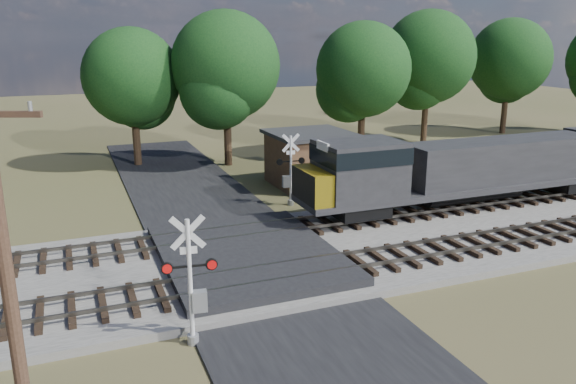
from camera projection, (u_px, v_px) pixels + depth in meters
name	position (u px, v px, depth m)	size (l,w,h in m)	color
ground	(251.00, 268.00, 23.27)	(160.00, 160.00, 0.00)	#4B4E29
ballast_bed	(444.00, 231.00, 27.23)	(140.00, 10.00, 0.30)	gray
road	(251.00, 267.00, 23.26)	(7.00, 60.00, 0.08)	black
crossing_panel	(248.00, 256.00, 23.63)	(7.00, 9.00, 0.62)	#262628
track_near	(341.00, 265.00, 22.48)	(140.00, 2.60, 0.33)	black
track_far	(294.00, 227.00, 26.95)	(140.00, 2.60, 0.33)	black
crossing_signal_near	(194.00, 292.00, 17.06)	(1.69, 0.41, 4.21)	silver
crossing_signal_far	(289.00, 176.00, 31.47)	(1.66, 0.36, 4.11)	silver
utility_pole	(9.00, 291.00, 10.83)	(1.97, 0.88, 8.49)	#392519
equipment_shed	(310.00, 158.00, 35.94)	(5.13, 5.13, 3.42)	#4D3121
treeline	(280.00, 68.00, 42.75)	(78.66, 12.20, 11.57)	black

